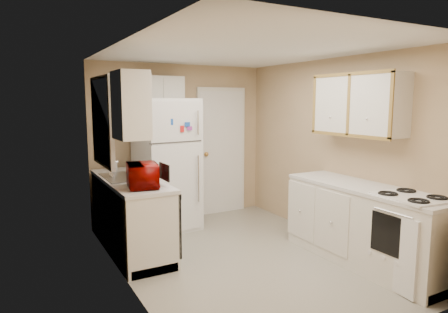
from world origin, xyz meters
TOP-DOWN VIEW (x-y plane):
  - floor at (0.00, 0.00)m, footprint 3.80×3.80m
  - ceiling at (0.00, 0.00)m, footprint 3.80×3.80m
  - wall_left at (-1.40, 0.00)m, footprint 3.80×3.80m
  - wall_right at (1.40, 0.00)m, footprint 3.80×3.80m
  - wall_back at (0.00, 1.90)m, footprint 2.80×2.80m
  - wall_front at (0.00, -1.90)m, footprint 2.80×2.80m
  - left_counter at (-1.10, 0.90)m, footprint 0.60×1.80m
  - dishwasher at (-0.81, 0.30)m, footprint 0.03×0.58m
  - sink at (-1.10, 1.05)m, footprint 0.54×0.74m
  - microwave at (-1.10, 0.36)m, footprint 0.51×0.34m
  - soap_bottle at (-1.12, 1.60)m, footprint 0.09×0.10m
  - window_blinds at (-1.36, 1.05)m, footprint 0.10×0.98m
  - upper_cabinet_left at (-1.25, 0.22)m, footprint 0.30×0.45m
  - refrigerator at (-0.39, 1.49)m, footprint 0.84×0.82m
  - cabinet_over_fridge at (-0.40, 1.75)m, footprint 0.70×0.30m
  - interior_door at (0.70, 1.86)m, footprint 0.86×0.06m
  - right_counter at (1.10, -0.80)m, footprint 0.60×2.00m
  - stove at (1.08, -1.39)m, footprint 0.59×0.69m
  - upper_cabinet_right at (1.25, -0.50)m, footprint 0.30×1.20m

SIDE VIEW (x-z plane):
  - floor at x=0.00m, z-range 0.00..0.00m
  - stove at x=1.08m, z-range 0.00..0.78m
  - left_counter at x=-1.10m, z-range 0.00..0.90m
  - right_counter at x=1.10m, z-range 0.00..0.90m
  - dishwasher at x=-0.81m, z-range 0.13..0.85m
  - sink at x=-1.10m, z-range 0.78..0.94m
  - refrigerator at x=-0.39m, z-range 0.00..1.88m
  - soap_bottle at x=-1.12m, z-range 0.91..1.09m
  - interior_door at x=0.70m, z-range -0.02..2.06m
  - microwave at x=-1.10m, z-range 0.89..1.21m
  - wall_left at x=-1.40m, z-range 1.20..1.20m
  - wall_right at x=1.40m, z-range 1.20..1.20m
  - wall_back at x=0.00m, z-range 1.20..1.20m
  - wall_front at x=0.00m, z-range 1.20..1.20m
  - window_blinds at x=-1.36m, z-range 1.06..2.14m
  - upper_cabinet_left at x=-1.25m, z-range 1.45..2.15m
  - upper_cabinet_right at x=1.25m, z-range 1.45..2.15m
  - cabinet_over_fridge at x=-0.40m, z-range 1.80..2.20m
  - ceiling at x=0.00m, z-range 2.40..2.40m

